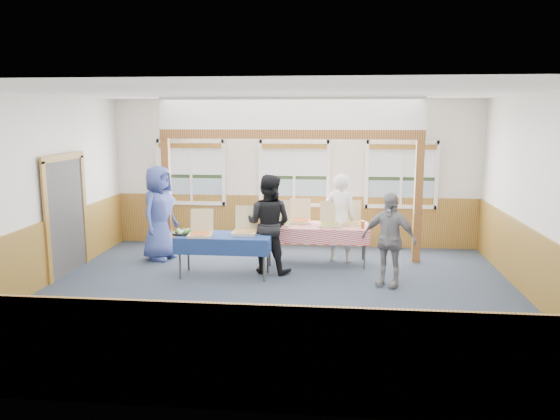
{
  "coord_description": "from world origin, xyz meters",
  "views": [
    {
      "loc": [
        0.91,
        -8.35,
        2.87
      ],
      "look_at": [
        -0.06,
        1.0,
        1.22
      ],
      "focal_mm": 35.0,
      "sensor_mm": 36.0,
      "label": 1
    }
  ],
  "objects_px": {
    "table_right": "(318,228)",
    "person_grey": "(389,239)",
    "woman_white": "(340,218)",
    "table_left": "(224,238)",
    "man_blue": "(159,213)",
    "woman_black": "(268,224)"
  },
  "relations": [
    {
      "from": "table_right",
      "to": "woman_white",
      "type": "distance_m",
      "value": 0.5
    },
    {
      "from": "table_right",
      "to": "woman_white",
      "type": "relative_size",
      "value": 1.15
    },
    {
      "from": "woman_white",
      "to": "man_blue",
      "type": "distance_m",
      "value": 3.59
    },
    {
      "from": "woman_white",
      "to": "man_blue",
      "type": "height_order",
      "value": "man_blue"
    },
    {
      "from": "woman_white",
      "to": "table_left",
      "type": "bearing_deg",
      "value": 42.33
    },
    {
      "from": "woman_black",
      "to": "person_grey",
      "type": "relative_size",
      "value": 1.13
    },
    {
      "from": "table_left",
      "to": "person_grey",
      "type": "bearing_deg",
      "value": 4.87
    },
    {
      "from": "woman_white",
      "to": "table_right",
      "type": "bearing_deg",
      "value": 33.6
    },
    {
      "from": "woman_white",
      "to": "person_grey",
      "type": "height_order",
      "value": "woman_white"
    },
    {
      "from": "table_left",
      "to": "woman_white",
      "type": "distance_m",
      "value": 2.4
    },
    {
      "from": "table_right",
      "to": "woman_white",
      "type": "bearing_deg",
      "value": 23.84
    },
    {
      "from": "woman_black",
      "to": "table_right",
      "type": "bearing_deg",
      "value": -126.45
    },
    {
      "from": "woman_white",
      "to": "man_blue",
      "type": "relative_size",
      "value": 0.93
    },
    {
      "from": "table_right",
      "to": "man_blue",
      "type": "distance_m",
      "value": 3.16
    },
    {
      "from": "man_blue",
      "to": "table_right",
      "type": "bearing_deg",
      "value": -73.17
    },
    {
      "from": "table_right",
      "to": "person_grey",
      "type": "xyz_separation_m",
      "value": [
        1.24,
        -1.31,
        0.1
      ]
    },
    {
      "from": "table_right",
      "to": "person_grey",
      "type": "relative_size",
      "value": 1.24
    },
    {
      "from": "woman_black",
      "to": "man_blue",
      "type": "distance_m",
      "value": 2.38
    },
    {
      "from": "woman_white",
      "to": "man_blue",
      "type": "bearing_deg",
      "value": 14.57
    },
    {
      "from": "woman_black",
      "to": "man_blue",
      "type": "height_order",
      "value": "man_blue"
    },
    {
      "from": "person_grey",
      "to": "table_right",
      "type": "bearing_deg",
      "value": 157.48
    },
    {
      "from": "woman_white",
      "to": "man_blue",
      "type": "xyz_separation_m",
      "value": [
        -3.58,
        -0.2,
        0.07
      ]
    }
  ]
}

